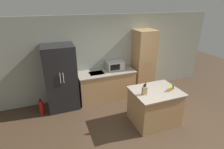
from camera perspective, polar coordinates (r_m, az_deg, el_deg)
ground_plane at (r=4.56m, az=11.41°, el=-18.26°), size 14.00×14.00×0.00m
wall_back at (r=5.77m, az=0.31°, el=6.23°), size 7.20×0.06×2.60m
refrigerator at (r=5.17m, az=-16.33°, el=-1.02°), size 0.86×0.77×1.89m
back_counter at (r=5.64m, az=-1.83°, el=-3.35°), size 1.81×0.71×0.92m
pantry_cabinet at (r=5.97m, az=10.20°, el=4.03°), size 0.65×0.62×2.12m
kitchen_island at (r=4.71m, az=13.65°, el=-9.97°), size 1.18×0.95×0.91m
microwave at (r=5.62m, az=0.91°, el=3.08°), size 0.54×0.40×0.26m
knife_block at (r=4.20m, az=10.55°, el=-5.14°), size 0.11×0.07×0.30m
spice_bottle_tall_dark at (r=4.56m, az=18.70°, el=-4.40°), size 0.06×0.06×0.12m
spice_bottle_short_red at (r=4.66m, az=19.27°, el=-3.84°), size 0.06×0.06×0.12m
spice_bottle_amber_oil at (r=4.51m, az=18.20°, el=-4.71°), size 0.04×0.04×0.11m
fire_extinguisher at (r=5.36m, az=-22.04°, el=-9.89°), size 0.12×0.12×0.47m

